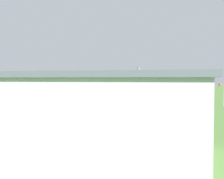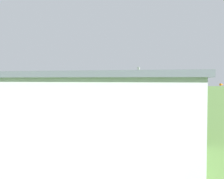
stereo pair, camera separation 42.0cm
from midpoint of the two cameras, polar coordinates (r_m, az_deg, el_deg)
name	(u,v)px [view 2 (the right image)]	position (r m, az deg, el deg)	size (l,w,h in m)	color
ground_plane	(113,107)	(62.46, 0.48, -3.71)	(400.00, 400.00, 0.00)	#608C42
hangar	(13,114)	(24.91, -19.64, -4.84)	(31.42, 15.03, 6.90)	silver
biplane	(132,76)	(64.67, 4.46, 2.84)	(7.31, 7.53, 3.91)	silver
car_yellow	(183,126)	(33.59, 15.08, -7.51)	(2.39, 4.84, 1.60)	gold
person_near_hangar_door	(4,115)	(45.55, -21.59, -5.02)	(0.53, 0.53, 1.69)	#72338C
person_beside_truck	(158,121)	(36.52, 9.94, -6.64)	(0.42, 0.42, 1.72)	beige
windsock	(222,86)	(70.16, 22.41, 0.69)	(1.42, 1.36, 5.43)	silver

